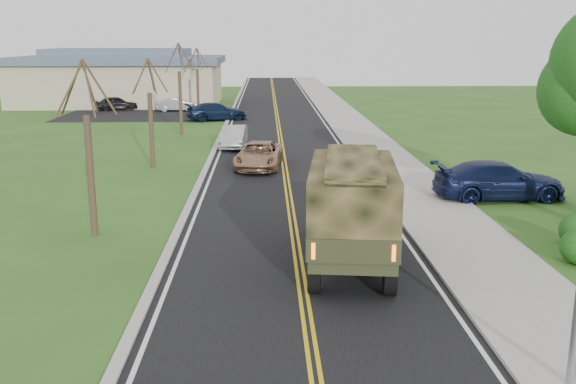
{
  "coord_description": "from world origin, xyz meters",
  "views": [
    {
      "loc": [
        -0.97,
        -11.72,
        6.74
      ],
      "look_at": [
        -0.26,
        8.75,
        1.8
      ],
      "focal_mm": 40.0,
      "sensor_mm": 36.0,
      "label": 1
    }
  ],
  "objects_px": {
    "military_truck": "(352,203)",
    "pickup_navy": "(499,181)",
    "suv_champagne": "(259,155)",
    "sedan_silver": "(234,137)"
  },
  "relations": [
    {
      "from": "military_truck",
      "to": "suv_champagne",
      "type": "distance_m",
      "value": 15.37
    },
    {
      "from": "military_truck",
      "to": "sedan_silver",
      "type": "bearing_deg",
      "value": 108.7
    },
    {
      "from": "military_truck",
      "to": "suv_champagne",
      "type": "xyz_separation_m",
      "value": [
        -2.93,
        15.04,
        -1.26
      ]
    },
    {
      "from": "suv_champagne",
      "to": "military_truck",
      "type": "bearing_deg",
      "value": -73.08
    },
    {
      "from": "sedan_silver",
      "to": "pickup_navy",
      "type": "height_order",
      "value": "pickup_navy"
    },
    {
      "from": "military_truck",
      "to": "pickup_navy",
      "type": "height_order",
      "value": "military_truck"
    },
    {
      "from": "military_truck",
      "to": "pickup_navy",
      "type": "xyz_separation_m",
      "value": [
        7.38,
        7.92,
        -1.14
      ]
    },
    {
      "from": "military_truck",
      "to": "sedan_silver",
      "type": "distance_m",
      "value": 22.02
    },
    {
      "from": "suv_champagne",
      "to": "sedan_silver",
      "type": "relative_size",
      "value": 1.19
    },
    {
      "from": "sedan_silver",
      "to": "pickup_navy",
      "type": "bearing_deg",
      "value": -45.34
    }
  ]
}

